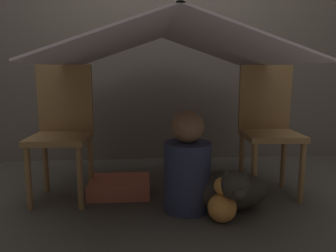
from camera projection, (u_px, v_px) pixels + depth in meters
name	position (u px, v px, depth m)	size (l,w,h in m)	color
ground_plane	(170.00, 207.00, 2.04)	(8.80, 8.80, 0.00)	#47423D
wall_back	(160.00, 25.00, 2.99)	(7.00, 0.05, 2.50)	#6B6056
chair_left	(62.00, 127.00, 2.15)	(0.38, 0.38, 0.88)	olive
chair_right	(268.00, 124.00, 2.25)	(0.38, 0.38, 0.88)	olive
sheet_canopy	(168.00, 44.00, 2.04)	(1.39, 1.41, 0.25)	silver
person_front	(187.00, 168.00, 1.97)	(0.28, 0.28, 0.61)	#2D3351
dog	(227.00, 190.00, 1.96)	(0.51, 0.43, 0.33)	#332D28
floor_cushion	(120.00, 186.00, 2.26)	(0.41, 0.33, 0.10)	#CC664C
plush_toy	(222.00, 204.00, 1.83)	(0.16, 0.16, 0.26)	#D88C3F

